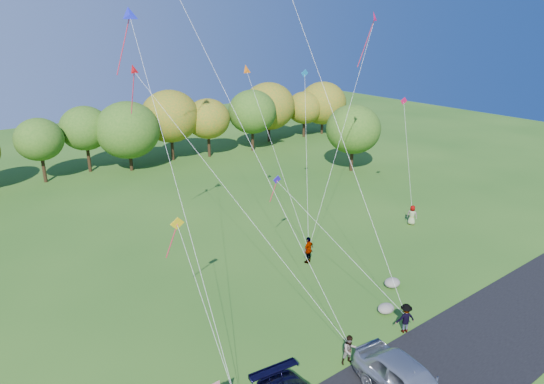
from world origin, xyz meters
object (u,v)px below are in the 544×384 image
(flyer_c, at_px, (405,318))
(flyer_d, at_px, (308,250))
(minivan_silver, at_px, (408,383))
(flyer_e, at_px, (412,215))
(flyer_b, at_px, (350,350))

(flyer_c, relative_size, flyer_d, 0.88)
(minivan_silver, relative_size, flyer_d, 2.85)
(flyer_e, bearing_deg, flyer_b, 90.86)
(flyer_c, height_order, flyer_d, flyer_d)
(minivan_silver, bearing_deg, flyer_c, 45.09)
(flyer_d, xyz_separation_m, flyer_e, (11.26, -0.14, -0.14))
(flyer_b, relative_size, flyer_e, 0.96)
(flyer_d, bearing_deg, flyer_c, 65.11)
(minivan_silver, distance_m, flyer_b, 3.34)
(flyer_e, bearing_deg, flyer_c, 98.49)
(flyer_d, bearing_deg, flyer_e, 161.45)
(flyer_d, height_order, flyer_e, flyer_d)
(flyer_b, xyz_separation_m, flyer_d, (5.41, 9.19, 0.18))
(minivan_silver, height_order, flyer_d, minivan_silver)
(flyer_b, height_order, flyer_d, flyer_d)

